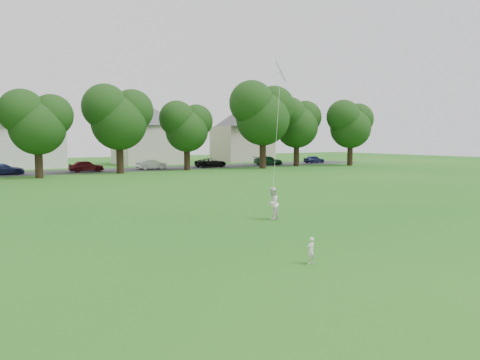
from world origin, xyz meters
TOP-DOWN VIEW (x-y plane):
  - ground at (0.00, 0.00)m, footprint 160.00×160.00m
  - street at (0.00, 42.00)m, footprint 90.00×7.00m
  - toddler at (0.25, -0.94)m, footprint 0.32×0.24m
  - older_boy at (3.79, 5.74)m, footprint 0.91×0.86m
  - kite at (4.07, 5.84)m, footprint 0.97×1.07m
  - tree_row at (2.85, 36.13)m, footprint 80.98×9.43m
  - parked_cars at (4.41, 41.00)m, footprint 69.78×2.18m
  - house_row at (-0.23, 52.00)m, footprint 76.11×12.59m

SIDE VIEW (x-z plane):
  - ground at x=0.00m, z-range 0.00..0.00m
  - street at x=0.00m, z-range 0.00..0.01m
  - toddler at x=0.25m, z-range 0.00..0.80m
  - parked_cars at x=4.41m, z-range -0.03..1.22m
  - older_boy at x=3.79m, z-range 0.00..1.48m
  - kite at x=4.07m, z-range 0.83..6.94m
  - house_row at x=-0.23m, z-range -0.05..10.21m
  - tree_row at x=2.85m, z-range 0.91..11.72m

